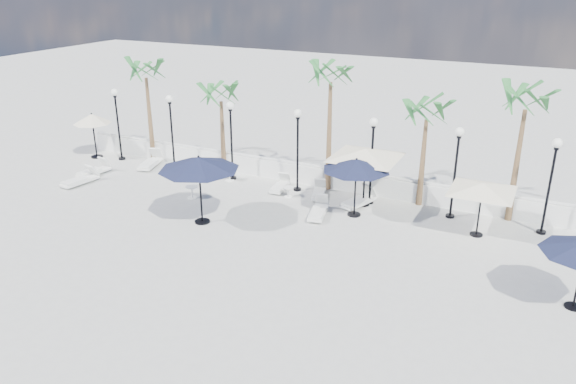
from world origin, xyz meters
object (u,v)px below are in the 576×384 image
at_px(lounger_1, 151,162).
at_px(parasol_cream_small, 92,119).
at_px(lounger_0, 80,179).
at_px(parasol_navy_left, 199,164).
at_px(lounger_5, 318,211).
at_px(lounger_2, 94,170).
at_px(lounger_4, 319,192).
at_px(parasol_navy_mid, 356,165).
at_px(parasol_cream_sq_a, 366,149).
at_px(lounger_3, 280,186).
at_px(lounger_6, 359,200).
at_px(parasol_cream_sq_b, 483,183).

distance_m(lounger_1, parasol_cream_small, 4.14).
distance_m(lounger_0, parasol_navy_left, 8.14).
height_order(lounger_1, lounger_5, lounger_1).
relative_size(lounger_2, lounger_4, 1.10).
xyz_separation_m(parasol_navy_mid, parasol_cream_sq_a, (-0.03, 1.25, 0.33)).
xyz_separation_m(lounger_3, parasol_cream_small, (-11.25, -0.02, 1.92)).
height_order(lounger_0, parasol_navy_mid, parasol_navy_mid).
bearing_deg(parasol_navy_left, lounger_5, 33.67).
bearing_deg(parasol_cream_sq_a, lounger_5, -123.45).
relative_size(lounger_4, parasol_navy_left, 0.53).
xyz_separation_m(lounger_6, parasol_cream_sq_b, (5.07, -0.83, 1.91)).
height_order(lounger_2, parasol_navy_left, parasol_navy_left).
height_order(lounger_0, lounger_5, lounger_0).
xyz_separation_m(lounger_4, parasol_cream_sq_b, (7.05, -1.01, 1.95)).
distance_m(lounger_3, parasol_navy_mid, 4.73).
height_order(parasol_cream_sq_b, parasol_cream_small, parasol_cream_small).
height_order(lounger_0, parasol_navy_left, parasol_navy_left).
height_order(lounger_2, parasol_cream_sq_a, parasol_cream_sq_a).
relative_size(lounger_1, lounger_5, 1.08).
bearing_deg(lounger_6, lounger_1, -162.06).
bearing_deg(lounger_2, parasol_navy_left, -8.93).
height_order(parasol_navy_mid, parasol_cream_sq_b, parasol_navy_mid).
height_order(lounger_3, parasol_cream_small, parasol_cream_small).
bearing_deg(lounger_1, parasol_navy_mid, -21.66).
relative_size(lounger_0, lounger_4, 1.14).
distance_m(lounger_2, lounger_6, 13.41).
bearing_deg(parasol_cream_sq_a, parasol_cream_sq_b, -11.37).
bearing_deg(parasol_cream_small, lounger_5, -7.95).
bearing_deg(parasol_cream_sq_b, lounger_1, 176.50).
xyz_separation_m(lounger_4, lounger_6, (1.98, -0.18, 0.03)).
distance_m(lounger_3, lounger_5, 3.40).
distance_m(lounger_0, lounger_6, 13.31).
xyz_separation_m(lounger_3, lounger_4, (1.95, -0.00, 0.00)).
height_order(lounger_1, parasol_navy_left, parasol_navy_left).
xyz_separation_m(parasol_cream_sq_a, parasol_cream_small, (-15.32, -0.00, -0.42)).
bearing_deg(parasol_cream_small, parasol_navy_left, -24.75).
relative_size(lounger_6, parasol_cream_sq_b, 0.43).
height_order(lounger_6, parasol_cream_sq_a, parasol_cream_sq_a).
height_order(lounger_4, parasol_cream_small, parasol_cream_small).
relative_size(lounger_4, parasol_cream_sq_a, 0.31).
bearing_deg(lounger_5, parasol_cream_sq_a, 44.53).
bearing_deg(parasol_cream_sq_a, parasol_cream_small, -180.00).
bearing_deg(lounger_2, parasol_cream_sq_b, 11.43).
bearing_deg(parasol_navy_left, parasol_cream_sq_b, 19.54).
distance_m(lounger_3, parasol_cream_sq_b, 9.26).
distance_m(lounger_4, lounger_5, 2.14).
xyz_separation_m(lounger_3, parasol_navy_mid, (4.09, -1.27, 2.01)).
bearing_deg(lounger_0, parasol_navy_mid, 18.94).
bearing_deg(lounger_5, parasol_navy_mid, 16.18).
xyz_separation_m(parasol_cream_sq_a, parasol_cream_sq_b, (4.93, -0.99, -0.39)).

